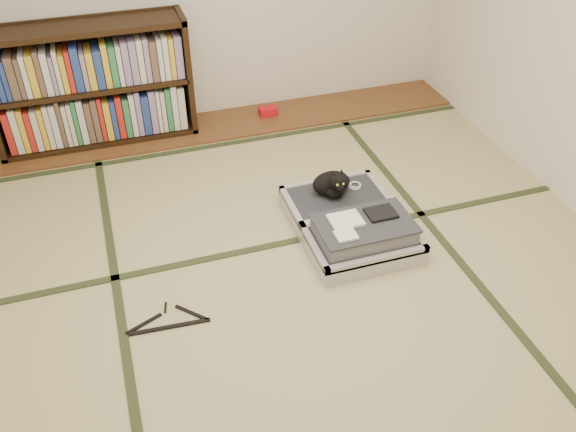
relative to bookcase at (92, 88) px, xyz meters
name	(u,v)px	position (x,y,z in m)	size (l,w,h in m)	color
floor	(299,287)	(0.94, -2.07, -0.45)	(4.50, 4.50, 0.00)	tan
wood_strip	(220,125)	(0.94, -0.07, -0.44)	(4.00, 0.50, 0.02)	brown
red_item	(268,111)	(1.36, -0.04, -0.40)	(0.15, 0.09, 0.07)	red
room_shell	(302,42)	(0.94, -2.07, 1.01)	(4.50, 4.50, 4.50)	white
tatami_borders	(274,235)	(0.94, -1.57, -0.45)	(4.00, 4.50, 0.01)	#2D381E
bookcase	(92,88)	(0.00, 0.00, 0.00)	(1.48, 0.34, 0.95)	black
suitcase	(352,225)	(1.41, -1.73, -0.36)	(0.66, 0.88, 0.26)	#BBBBC0
cat	(333,184)	(1.39, -1.43, -0.24)	(0.29, 0.30, 0.24)	black
cable_coil	(355,185)	(1.57, -1.39, -0.32)	(0.09, 0.09, 0.02)	white
hanger	(169,322)	(0.18, -2.12, -0.44)	(0.45, 0.22, 0.01)	black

